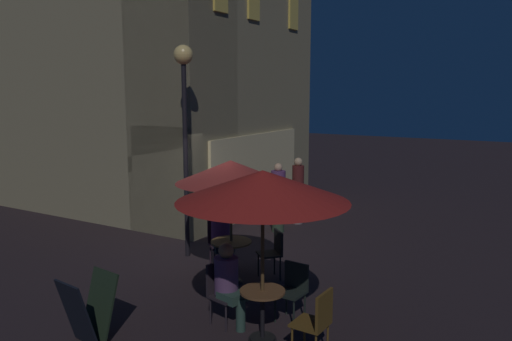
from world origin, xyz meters
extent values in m
plane|color=black|center=(0.00, 0.00, 0.00)|extent=(60.00, 60.00, 0.00)
cube|color=gray|center=(4.05, 2.01, 3.99)|extent=(6.43, 1.97, 7.99)
cube|color=gray|center=(1.82, 4.84, 3.99)|extent=(1.97, 7.63, 7.99)
cube|color=#EFCB55|center=(3.56, 0.99, 5.78)|extent=(0.55, 0.06, 0.95)
cube|color=#EFCB55|center=(5.91, 0.99, 5.78)|extent=(0.55, 0.06, 0.95)
cube|color=beige|center=(3.73, 0.98, 1.25)|extent=(4.50, 0.08, 2.10)
cylinder|color=black|center=(-0.02, 0.52, 2.03)|extent=(0.10, 0.10, 4.06)
sphere|color=#FACE73|center=(-0.02, 0.52, 4.18)|extent=(0.39, 0.39, 0.39)
cube|color=black|center=(-3.48, -0.64, 0.49)|extent=(0.37, 0.58, 0.95)
cube|color=black|center=(-3.84, -0.59, 0.49)|extent=(0.37, 0.58, 0.95)
cylinder|color=black|center=(-2.41, -2.66, 0.01)|extent=(0.40, 0.40, 0.03)
cylinder|color=black|center=(-2.41, -2.66, 0.36)|extent=(0.06, 0.06, 0.72)
cylinder|color=brown|center=(-2.41, -2.66, 0.73)|extent=(0.63, 0.63, 0.03)
cylinder|color=black|center=(-0.81, -1.11, 0.01)|extent=(0.40, 0.40, 0.03)
cylinder|color=black|center=(-0.81, -1.11, 0.38)|extent=(0.06, 0.06, 0.76)
cylinder|color=brown|center=(-0.81, -1.11, 0.77)|extent=(0.74, 0.74, 0.03)
cylinder|color=black|center=(-2.41, -2.66, 0.03)|extent=(0.36, 0.36, 0.06)
cylinder|color=#4E361D|center=(-2.41, -2.66, 1.19)|extent=(0.05, 0.05, 2.38)
cone|color=maroon|center=(-2.41, -2.66, 2.21)|extent=(2.35, 2.35, 0.43)
cylinder|color=black|center=(-0.81, -1.11, 0.03)|extent=(0.36, 0.36, 0.06)
cylinder|color=#493E27|center=(-0.81, -1.11, 1.10)|extent=(0.05, 0.05, 2.21)
cone|color=maroon|center=(-0.81, -1.11, 2.06)|extent=(1.96, 1.96, 0.40)
cylinder|color=#583D16|center=(-2.27, -3.25, 0.22)|extent=(0.03, 0.03, 0.44)
cylinder|color=#583D16|center=(-2.29, -3.59, 0.22)|extent=(0.03, 0.03, 0.44)
cube|color=#583D16|center=(-2.45, -3.41, 0.46)|extent=(0.46, 0.46, 0.04)
cube|color=#583D16|center=(-2.46, -3.60, 0.70)|extent=(0.43, 0.07, 0.46)
cylinder|color=black|center=(-1.84, -2.88, 0.22)|extent=(0.03, 0.03, 0.44)
cylinder|color=black|center=(-1.82, -2.55, 0.22)|extent=(0.03, 0.03, 0.44)
cylinder|color=black|center=(-1.52, -2.90, 0.22)|extent=(0.03, 0.03, 0.44)
cylinder|color=black|center=(-1.49, -2.58, 0.22)|extent=(0.03, 0.03, 0.44)
cube|color=black|center=(-1.67, -2.73, 0.45)|extent=(0.44, 0.44, 0.04)
cube|color=black|center=(-1.48, -2.74, 0.67)|extent=(0.07, 0.41, 0.41)
cylinder|color=black|center=(-2.11, -2.16, 0.21)|extent=(0.03, 0.03, 0.42)
cylinder|color=black|center=(-2.44, -2.08, 0.21)|extent=(0.03, 0.03, 0.42)
cylinder|color=black|center=(-2.03, -1.82, 0.21)|extent=(0.03, 0.03, 0.42)
cylinder|color=black|center=(-2.36, -1.74, 0.21)|extent=(0.03, 0.03, 0.42)
cube|color=black|center=(-2.24, -1.95, 0.44)|extent=(0.52, 0.52, 0.04)
cube|color=black|center=(-2.19, -1.76, 0.69)|extent=(0.43, 0.14, 0.47)
cylinder|color=black|center=(-0.31, -0.79, 0.23)|extent=(0.03, 0.03, 0.47)
cylinder|color=black|center=(-0.57, -0.57, 0.23)|extent=(0.03, 0.03, 0.47)
cylinder|color=black|center=(-0.09, -0.53, 0.23)|extent=(0.03, 0.03, 0.47)
cylinder|color=black|center=(-0.35, -0.31, 0.23)|extent=(0.03, 0.03, 0.47)
cube|color=black|center=(-0.33, -0.55, 0.48)|extent=(0.61, 0.61, 0.04)
cube|color=black|center=(-0.20, -0.40, 0.73)|extent=(0.35, 0.31, 0.45)
cylinder|color=black|center=(-0.50, -1.61, 0.22)|extent=(0.03, 0.03, 0.45)
cylinder|color=black|center=(-0.28, -1.37, 0.22)|extent=(0.03, 0.03, 0.45)
cylinder|color=black|center=(-0.27, -1.83, 0.22)|extent=(0.03, 0.03, 0.45)
cylinder|color=black|center=(-0.05, -1.59, 0.22)|extent=(0.03, 0.03, 0.45)
cube|color=black|center=(-0.28, -1.60, 0.47)|extent=(0.57, 0.57, 0.04)
cube|color=black|center=(-0.14, -1.72, 0.69)|extent=(0.30, 0.32, 0.41)
cube|color=#2B443A|center=(-2.27, -2.09, 0.49)|extent=(0.43, 0.43, 0.14)
cylinder|color=#2B443A|center=(-2.31, -2.24, 0.24)|extent=(0.14, 0.14, 0.49)
cylinder|color=#5C3C63|center=(-2.24, -1.95, 0.77)|extent=(0.36, 0.36, 0.56)
sphere|color=#986F48|center=(-2.24, -1.95, 1.15)|extent=(0.23, 0.23, 0.23)
cube|color=black|center=(-0.42, -0.66, 0.49)|extent=(0.52, 0.51, 0.14)
cylinder|color=black|center=(-0.52, -0.78, 0.24)|extent=(0.14, 0.14, 0.49)
cylinder|color=#612E5F|center=(-0.33, -0.55, 0.77)|extent=(0.37, 0.37, 0.55)
sphere|color=beige|center=(-0.33, -0.55, 1.13)|extent=(0.20, 0.20, 0.20)
cylinder|color=slate|center=(0.91, 0.21, 0.46)|extent=(0.27, 0.27, 0.91)
cylinder|color=#1B2844|center=(0.91, 0.21, 1.19)|extent=(0.32, 0.32, 0.56)
sphere|color=#946F48|center=(0.91, 0.21, 1.56)|extent=(0.20, 0.20, 0.20)
cylinder|color=#2E3D2C|center=(2.59, -0.27, 0.46)|extent=(0.31, 0.31, 0.91)
cylinder|color=#5E3466|center=(2.59, -0.27, 1.22)|extent=(0.36, 0.36, 0.62)
sphere|color=tan|center=(2.59, -0.27, 1.62)|extent=(0.20, 0.20, 0.20)
cylinder|color=slate|center=(3.54, -0.36, 0.47)|extent=(0.26, 0.26, 0.94)
cylinder|color=#531B1B|center=(3.54, -0.36, 1.24)|extent=(0.31, 0.31, 0.61)
sphere|color=tan|center=(3.54, -0.36, 1.65)|extent=(0.22, 0.22, 0.22)
camera|label=1|loc=(-8.12, -5.89, 3.47)|focal=35.12mm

